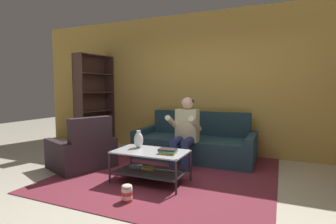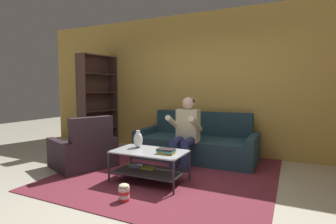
# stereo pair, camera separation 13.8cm
# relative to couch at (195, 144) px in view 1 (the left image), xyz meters

# --- Properties ---
(ground) EXTENTS (16.80, 16.80, 0.00)m
(ground) POSITION_rel_couch_xyz_m (0.02, -1.86, -0.28)
(ground) COLOR beige
(back_partition) EXTENTS (8.40, 0.12, 2.90)m
(back_partition) POSITION_rel_couch_xyz_m (0.02, 0.60, 1.17)
(back_partition) COLOR gold
(back_partition) RESTS_ON ground
(couch) EXTENTS (2.23, 0.96, 0.88)m
(couch) POSITION_rel_couch_xyz_m (0.00, 0.00, 0.00)
(couch) COLOR #25414E
(couch) RESTS_ON ground
(person_seated_center) EXTENTS (0.50, 0.58, 1.19)m
(person_seated_center) POSITION_rel_couch_xyz_m (-0.00, -0.57, 0.36)
(person_seated_center) COLOR navy
(person_seated_center) RESTS_ON ground
(coffee_table) EXTENTS (1.04, 0.59, 0.46)m
(coffee_table) POSITION_rel_couch_xyz_m (-0.19, -1.50, 0.02)
(coffee_table) COLOR silver
(coffee_table) RESTS_ON ground
(area_rug) EXTENTS (3.17, 3.44, 0.01)m
(area_rug) POSITION_rel_couch_xyz_m (-0.09, -0.88, -0.28)
(area_rug) COLOR maroon
(area_rug) RESTS_ON ground
(vase) EXTENTS (0.14, 0.14, 0.26)m
(vase) POSITION_rel_couch_xyz_m (-0.44, -1.39, 0.30)
(vase) COLOR silver
(vase) RESTS_ON coffee_table
(book_stack) EXTENTS (0.25, 0.20, 0.07)m
(book_stack) POSITION_rel_couch_xyz_m (0.10, -1.55, 0.21)
(book_stack) COLOR orange
(book_stack) RESTS_ON coffee_table
(bookshelf) EXTENTS (0.41, 1.00, 2.09)m
(bookshelf) POSITION_rel_couch_xyz_m (-2.45, 0.02, 0.53)
(bookshelf) COLOR #4E332D
(bookshelf) RESTS_ON ground
(armchair) EXTENTS (1.13, 1.17, 0.89)m
(armchair) POSITION_rel_couch_xyz_m (-1.56, -1.34, -0.01)
(armchair) COLOR #33252C
(armchair) RESTS_ON ground
(popcorn_tub) EXTENTS (0.13, 0.13, 0.22)m
(popcorn_tub) POSITION_rel_couch_xyz_m (-0.14, -2.20, -0.17)
(popcorn_tub) COLOR red
(popcorn_tub) RESTS_ON ground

